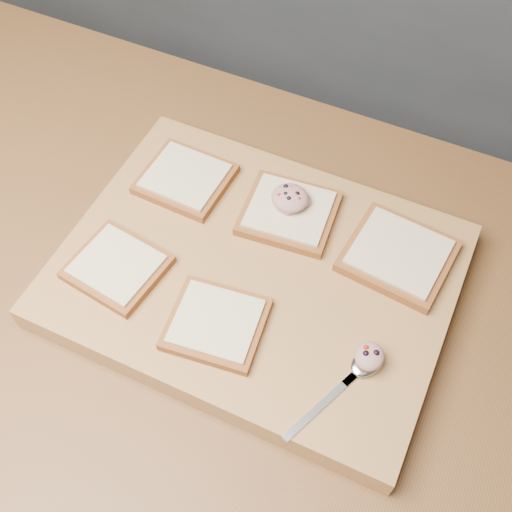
{
  "coord_description": "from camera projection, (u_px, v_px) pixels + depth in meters",
  "views": [
    {
      "loc": [
        0.28,
        -0.38,
        1.64
      ],
      "look_at": [
        0.09,
        0.03,
        0.97
      ],
      "focal_mm": 45.0,
      "sensor_mm": 36.0,
      "label": 1
    }
  ],
  "objects": [
    {
      "name": "ground",
      "position": [
        219.0,
        469.0,
        1.62
      ],
      "size": [
        4.0,
        4.0,
        0.0
      ],
      "primitive_type": "plane",
      "color": "#515459",
      "rests_on": "ground"
    },
    {
      "name": "island_counter",
      "position": [
        208.0,
        402.0,
        1.24
      ],
      "size": [
        2.0,
        0.8,
        0.9
      ],
      "color": "slate",
      "rests_on": "ground"
    },
    {
      "name": "cutting_board",
      "position": [
        256.0,
        275.0,
        0.85
      ],
      "size": [
        0.5,
        0.38,
        0.04
      ],
      "primitive_type": "cube",
      "color": "#AF7B4B",
      "rests_on": "island_counter"
    },
    {
      "name": "bread_far_left",
      "position": [
        185.0,
        179.0,
        0.91
      ],
      "size": [
        0.12,
        0.11,
        0.02
      ],
      "color": "brown",
      "rests_on": "cutting_board"
    },
    {
      "name": "bread_far_center",
      "position": [
        289.0,
        212.0,
        0.87
      ],
      "size": [
        0.13,
        0.12,
        0.02
      ],
      "color": "brown",
      "rests_on": "cutting_board"
    },
    {
      "name": "bread_far_right",
      "position": [
        398.0,
        255.0,
        0.83
      ],
      "size": [
        0.14,
        0.13,
        0.02
      ],
      "color": "brown",
      "rests_on": "cutting_board"
    },
    {
      "name": "bread_near_left",
      "position": [
        117.0,
        267.0,
        0.83
      ],
      "size": [
        0.13,
        0.12,
        0.02
      ],
      "color": "brown",
      "rests_on": "cutting_board"
    },
    {
      "name": "bread_near_center",
      "position": [
        216.0,
        323.0,
        0.78
      ],
      "size": [
        0.13,
        0.12,
        0.02
      ],
      "color": "brown",
      "rests_on": "cutting_board"
    },
    {
      "name": "tuna_salad_dollop",
      "position": [
        290.0,
        198.0,
        0.86
      ],
      "size": [
        0.05,
        0.05,
        0.02
      ],
      "color": "tan",
      "rests_on": "bread_far_center"
    },
    {
      "name": "spoon",
      "position": [
        361.0,
        368.0,
        0.75
      ],
      "size": [
        0.08,
        0.15,
        0.01
      ],
      "color": "silver",
      "rests_on": "cutting_board"
    },
    {
      "name": "spoon_salad",
      "position": [
        370.0,
        356.0,
        0.74
      ],
      "size": [
        0.03,
        0.04,
        0.02
      ],
      "color": "tan",
      "rests_on": "spoon"
    }
  ]
}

